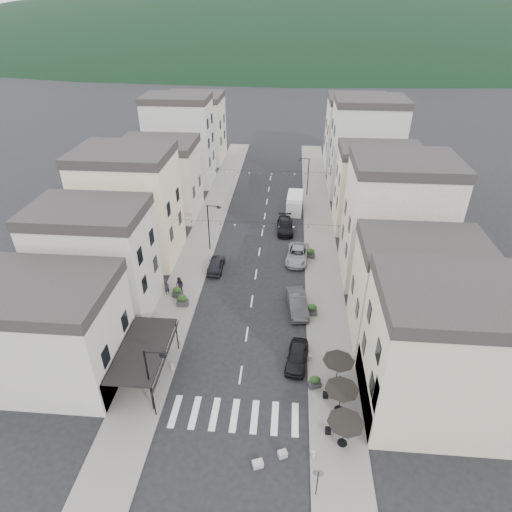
# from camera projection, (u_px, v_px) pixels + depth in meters

# --- Properties ---
(ground) EXTENTS (700.00, 700.00, 0.00)m
(ground) POSITION_uv_depth(u_px,v_px,m) (231.00, 439.00, 30.07)
(ground) COLOR black
(ground) RESTS_ON ground
(sidewalk_left) EXTENTS (4.00, 76.00, 0.12)m
(sidewalk_left) POSITION_uv_depth(u_px,v_px,m) (208.00, 227.00, 57.85)
(sidewalk_left) COLOR slate
(sidewalk_left) RESTS_ON ground
(sidewalk_right) EXTENTS (4.00, 76.00, 0.12)m
(sidewalk_right) POSITION_uv_depth(u_px,v_px,m) (319.00, 231.00, 56.78)
(sidewalk_right) COLOR slate
(sidewalk_right) RESTS_ON ground
(hill_backdrop) EXTENTS (640.00, 360.00, 70.00)m
(hill_backdrop) POSITION_uv_depth(u_px,v_px,m) (291.00, 44.00, 285.82)
(hill_backdrop) COLOR black
(hill_backdrop) RESTS_ON ground
(boutique_building) EXTENTS (12.00, 8.00, 8.00)m
(boutique_building) POSITION_uv_depth(u_px,v_px,m) (41.00, 336.00, 33.37)
(boutique_building) COLOR #BCB6AC
(boutique_building) RESTS_ON ground
(bistro_building) EXTENTS (10.00, 8.00, 10.00)m
(bistro_building) POSITION_uv_depth(u_px,v_px,m) (442.00, 359.00, 29.85)
(bistro_building) COLOR beige
(bistro_building) RESTS_ON ground
(boutique_awning) EXTENTS (3.77, 7.50, 3.28)m
(boutique_awning) POSITION_uv_depth(u_px,v_px,m) (146.00, 350.00, 33.24)
(boutique_awning) COLOR black
(boutique_awning) RESTS_ON ground
(buildings_row_left) EXTENTS (10.20, 54.16, 14.00)m
(buildings_row_left) POSITION_uv_depth(u_px,v_px,m) (163.00, 168.00, 60.12)
(buildings_row_left) COLOR #BCB6AC
(buildings_row_left) RESTS_ON ground
(buildings_row_right) EXTENTS (10.20, 54.16, 14.50)m
(buildings_row_right) POSITION_uv_depth(u_px,v_px,m) (374.00, 175.00, 56.96)
(buildings_row_right) COLOR beige
(buildings_row_right) RESTS_ON ground
(cafe_terrace) EXTENTS (2.50, 8.10, 2.53)m
(cafe_terrace) POSITION_uv_depth(u_px,v_px,m) (341.00, 392.00, 30.68)
(cafe_terrace) COLOR black
(cafe_terrace) RESTS_ON ground
(streetlamp_left_near) EXTENTS (1.70, 0.56, 6.00)m
(streetlamp_left_near) POSITION_uv_depth(u_px,v_px,m) (152.00, 375.00, 30.27)
(streetlamp_left_near) COLOR black
(streetlamp_left_near) RESTS_ON ground
(streetlamp_left_far) EXTENTS (1.70, 0.56, 6.00)m
(streetlamp_left_far) POSITION_uv_depth(u_px,v_px,m) (211.00, 223.00, 50.73)
(streetlamp_left_far) COLOR black
(streetlamp_left_far) RESTS_ON ground
(streetlamp_right_far) EXTENTS (1.70, 0.56, 6.00)m
(streetlamp_right_far) POSITION_uv_depth(u_px,v_px,m) (306.00, 173.00, 65.25)
(streetlamp_right_far) COLOR black
(streetlamp_right_far) RESTS_ON ground
(traffic_sign) EXTENTS (0.70, 0.07, 2.70)m
(traffic_sign) POSITION_uv_depth(u_px,v_px,m) (318.00, 477.00, 25.67)
(traffic_sign) COLOR black
(traffic_sign) RESTS_ON ground
(bollards) EXTENTS (11.66, 10.26, 0.60)m
(bollards) POSITION_uv_depth(u_px,v_px,m) (240.00, 376.00, 34.54)
(bollards) COLOR gray
(bollards) RESTS_ON ground
(bunting_near) EXTENTS (19.00, 0.28, 0.62)m
(bunting_near) POSITION_uv_depth(u_px,v_px,m) (257.00, 225.00, 45.90)
(bunting_near) COLOR black
(bunting_near) RESTS_ON ground
(bunting_far) EXTENTS (19.00, 0.28, 0.62)m
(bunting_far) POSITION_uv_depth(u_px,v_px,m) (266.00, 173.00, 59.54)
(bunting_far) COLOR black
(bunting_far) RESTS_ON ground
(parked_car_a) EXTENTS (2.23, 4.40, 1.44)m
(parked_car_a) POSITION_uv_depth(u_px,v_px,m) (297.00, 357.00, 35.98)
(parked_car_a) COLOR black
(parked_car_a) RESTS_ON ground
(parked_car_b) EXTENTS (2.40, 5.15, 1.63)m
(parked_car_b) POSITION_uv_depth(u_px,v_px,m) (297.00, 303.00, 42.09)
(parked_car_b) COLOR #353538
(parked_car_b) RESTS_ON ground
(parked_car_c) EXTENTS (2.94, 5.56, 1.49)m
(parked_car_c) POSITION_uv_depth(u_px,v_px,m) (297.00, 255.00, 50.22)
(parked_car_c) COLOR #919599
(parked_car_c) RESTS_ON ground
(parked_car_d) EXTENTS (2.33, 5.23, 1.49)m
(parked_car_d) POSITION_uv_depth(u_px,v_px,m) (285.00, 226.00, 56.49)
(parked_car_d) COLOR black
(parked_car_d) RESTS_ON ground
(parked_car_e) EXTENTS (1.71, 4.23, 1.44)m
(parked_car_e) POSITION_uv_depth(u_px,v_px,m) (216.00, 264.00, 48.41)
(parked_car_e) COLOR black
(parked_car_e) RESTS_ON ground
(delivery_van) EXTENTS (2.47, 5.58, 2.62)m
(delivery_van) POSITION_uv_depth(u_px,v_px,m) (295.00, 202.00, 61.74)
(delivery_van) COLOR white
(delivery_van) RESTS_ON ground
(pedestrian_a) EXTENTS (0.66, 0.59, 1.53)m
(pedestrian_a) POSITION_uv_depth(u_px,v_px,m) (167.00, 288.00, 44.16)
(pedestrian_a) COLOR black
(pedestrian_a) RESTS_ON sidewalk_left
(pedestrian_b) EXTENTS (1.17, 1.08, 1.93)m
(pedestrian_b) POSITION_uv_depth(u_px,v_px,m) (180.00, 286.00, 44.23)
(pedestrian_b) COLOR black
(pedestrian_b) RESTS_ON sidewalk_left
(concrete_block_b) EXTENTS (0.73, 0.65, 0.45)m
(concrete_block_b) POSITION_uv_depth(u_px,v_px,m) (283.00, 454.00, 28.84)
(concrete_block_b) COLOR #9A9792
(concrete_block_b) RESTS_ON ground
(concrete_block_c) EXTENTS (0.83, 0.71, 0.40)m
(concrete_block_c) POSITION_uv_depth(u_px,v_px,m) (258.00, 464.00, 28.25)
(concrete_block_c) COLOR #A19E99
(concrete_block_c) RESTS_ON ground
(planter_la) EXTENTS (1.18, 0.70, 1.27)m
(planter_la) POSITION_uv_depth(u_px,v_px,m) (182.00, 300.00, 42.63)
(planter_la) COLOR #2D2D2F
(planter_la) RESTS_ON sidewalk_left
(planter_lb) EXTENTS (1.20, 0.93, 1.19)m
(planter_lb) POSITION_uv_depth(u_px,v_px,m) (177.00, 292.00, 43.90)
(planter_lb) COLOR #2E2E30
(planter_lb) RESTS_ON sidewalk_left
(planter_ra) EXTENTS (1.12, 0.86, 1.11)m
(planter_ra) POSITION_uv_depth(u_px,v_px,m) (315.00, 382.00, 33.68)
(planter_ra) COLOR #2D2D2F
(planter_ra) RESTS_ON sidewalk_right
(planter_rb) EXTENTS (1.10, 0.63, 1.21)m
(planter_rb) POSITION_uv_depth(u_px,v_px,m) (312.00, 309.00, 41.44)
(planter_rb) COLOR #303133
(planter_rb) RESTS_ON sidewalk_right
(planter_rc) EXTENTS (1.15, 0.80, 1.17)m
(planter_rc) POSITION_uv_depth(u_px,v_px,m) (311.00, 253.00, 50.57)
(planter_rc) COLOR #333335
(planter_rc) RESTS_ON sidewalk_right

